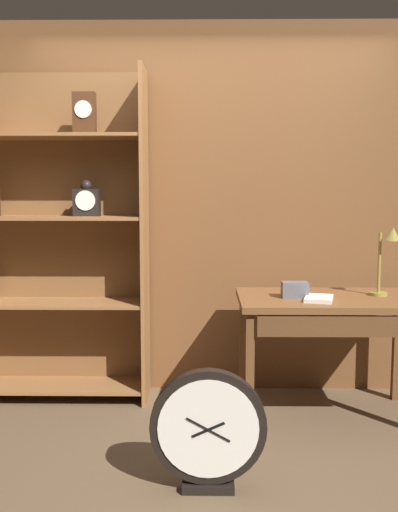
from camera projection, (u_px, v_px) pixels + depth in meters
The scene contains 8 objects.
ground_plane at pixel (218, 479), 2.80m from camera, with size 10.00×10.00×0.00m, color brown.
back_wood_panel at pixel (215, 210), 3.99m from camera, with size 4.80×0.05×2.60m, color brown.
bookshelf at pixel (38, 239), 3.84m from camera, with size 1.45×0.36×2.24m.
workbench at pixel (331, 312), 3.50m from camera, with size 1.16×0.70×0.77m.
desk_lamp at pixel (387, 253), 3.50m from camera, with size 0.17×0.16×0.45m.
toolbox_small at pixel (295, 290), 3.49m from camera, with size 0.16×0.10×0.10m, color #595960.
open_repair_manual at pixel (319, 299), 3.39m from camera, with size 0.16×0.22×0.03m, color silver.
round_clock_large at pixel (208, 430), 2.66m from camera, with size 0.56×0.11×0.60m.
Camera 1 is at (-0.06, -2.66, 1.42)m, focal length 39.40 mm.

